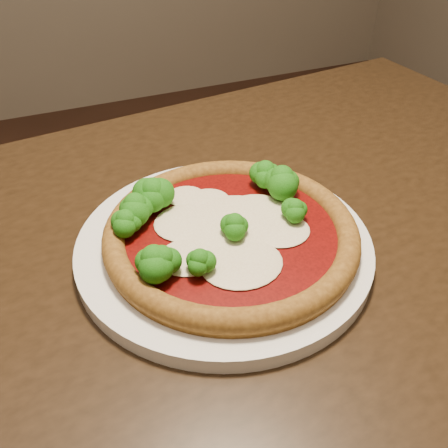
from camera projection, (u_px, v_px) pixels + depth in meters
name	position (u px, v px, depth m)	size (l,w,h in m)	color
dining_table	(233.00, 292.00, 0.68)	(1.26, 0.87, 0.75)	black
plate	(224.00, 245.00, 0.58)	(0.34, 0.34, 0.02)	white
pizza	(226.00, 229.00, 0.56)	(0.29, 0.29, 0.06)	brown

